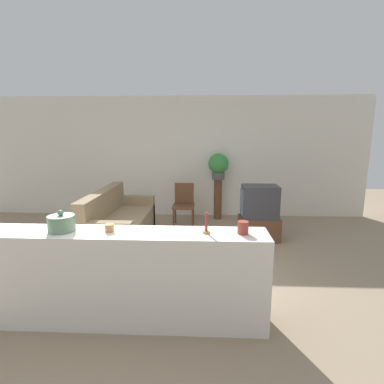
{
  "coord_description": "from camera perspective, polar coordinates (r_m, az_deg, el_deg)",
  "views": [
    {
      "loc": [
        0.89,
        -3.41,
        1.88
      ],
      "look_at": [
        0.64,
        1.85,
        0.85
      ],
      "focal_mm": 28.0,
      "sensor_mm": 36.0,
      "label": 1
    }
  ],
  "objects": [
    {
      "name": "ground_plane",
      "position": [
        3.99,
        -10.98,
        -17.27
      ],
      "size": [
        14.0,
        14.0,
        0.0
      ],
      "primitive_type": "plane",
      "color": "gray"
    },
    {
      "name": "wall_back",
      "position": [
        6.91,
        -4.73,
        6.64
      ],
      "size": [
        9.0,
        0.06,
        2.7
      ],
      "color": "silver",
      "rests_on": "ground_plane"
    },
    {
      "name": "couch",
      "position": [
        5.36,
        -13.78,
        -6.13
      ],
      "size": [
        0.83,
        1.97,
        0.92
      ],
      "color": "#847051",
      "rests_on": "ground_plane"
    },
    {
      "name": "tv_stand",
      "position": [
        5.56,
        12.56,
        -6.73
      ],
      "size": [
        0.71,
        0.48,
        0.41
      ],
      "color": "brown",
      "rests_on": "ground_plane"
    },
    {
      "name": "television",
      "position": [
        5.44,
        12.72,
        -1.79
      ],
      "size": [
        0.64,
        0.45,
        0.57
      ],
      "color": "#333338",
      "rests_on": "tv_stand"
    },
    {
      "name": "wooden_chair",
      "position": [
        6.19,
        -1.55,
        -2.01
      ],
      "size": [
        0.44,
        0.44,
        0.87
      ],
      "color": "brown",
      "rests_on": "ground_plane"
    },
    {
      "name": "plant_stand",
      "position": [
        6.68,
        4.94,
        -1.35
      ],
      "size": [
        0.17,
        0.17,
        0.9
      ],
      "color": "brown",
      "rests_on": "ground_plane"
    },
    {
      "name": "potted_plant",
      "position": [
        6.56,
        5.05,
        5.14
      ],
      "size": [
        0.44,
        0.44,
        0.56
      ],
      "color": "#4C4C51",
      "rests_on": "plant_stand"
    },
    {
      "name": "foreground_counter",
      "position": [
        3.19,
        -14.27,
        -15.46
      ],
      "size": [
        2.98,
        0.44,
        0.95
      ],
      "color": "white",
      "rests_on": "ground_plane"
    },
    {
      "name": "decorative_bowl",
      "position": [
        3.17,
        -23.61,
        -5.45
      ],
      "size": [
        0.26,
        0.26,
        0.21
      ],
      "color": "gray",
      "rests_on": "foreground_counter"
    },
    {
      "name": "candle_jar",
      "position": [
        3.01,
        -15.45,
        -6.62
      ],
      "size": [
        0.09,
        0.09,
        0.07
      ],
      "color": "#C6844C",
      "rests_on": "foreground_counter"
    },
    {
      "name": "candlestick",
      "position": [
        2.86,
        2.74,
        -6.64
      ],
      "size": [
        0.07,
        0.07,
        0.2
      ],
      "color": "#B7933D",
      "rests_on": "foreground_counter"
    },
    {
      "name": "coffee_tin",
      "position": [
        2.88,
        9.69,
        -6.7
      ],
      "size": [
        0.1,
        0.1,
        0.12
      ],
      "color": "#99382D",
      "rests_on": "foreground_counter"
    }
  ]
}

